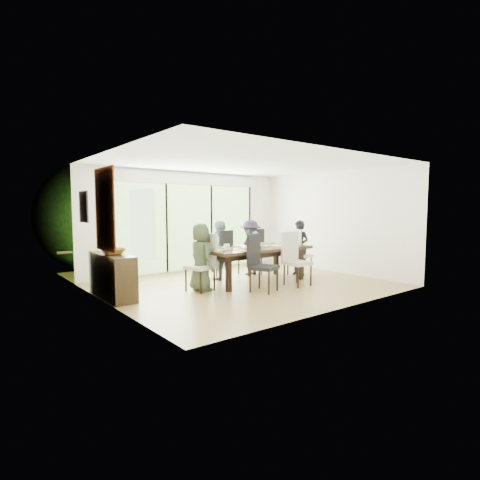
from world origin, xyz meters
TOP-DOWN VIEW (x-y plane):
  - floor at (0.00, 0.00)m, footprint 6.00×5.00m
  - ceiling at (0.00, 0.00)m, footprint 6.00×5.00m
  - wall_back at (0.00, 2.51)m, footprint 6.00×0.02m
  - wall_front at (0.00, -2.51)m, footprint 6.00×0.02m
  - wall_left at (-3.01, 0.00)m, footprint 0.02×5.00m
  - wall_right at (3.01, 0.00)m, footprint 0.02×5.00m
  - glass_doors at (0.00, 2.47)m, footprint 4.20×0.02m
  - blinds_header at (0.00, 2.46)m, footprint 4.40×0.06m
  - mullion_a at (-2.10, 2.46)m, footprint 0.05×0.04m
  - mullion_b at (-0.70, 2.46)m, footprint 0.05×0.04m
  - mullion_c at (0.70, 2.46)m, footprint 0.05×0.04m
  - mullion_d at (2.10, 2.46)m, footprint 0.05×0.04m
  - side_window at (-2.97, -1.20)m, footprint 0.02×0.90m
  - deck at (0.00, 3.40)m, footprint 6.00×1.80m
  - rail_top at (0.00, 4.20)m, footprint 6.00×0.08m
  - foliage_left at (-1.80, 5.20)m, footprint 3.20×3.20m
  - foliage_mid at (0.40, 5.80)m, footprint 4.00×4.00m
  - foliage_right at (2.20, 5.00)m, footprint 2.80×2.80m
  - foliage_far at (-0.60, 6.50)m, footprint 3.60×3.60m
  - table_top at (0.38, 0.16)m, footprint 2.62×1.20m
  - table_apron at (0.38, 0.16)m, footprint 2.41×0.98m
  - table_leg_fl at (-0.70, -0.27)m, footprint 0.10×0.10m
  - table_leg_fr at (1.46, -0.27)m, footprint 0.10×0.10m
  - table_leg_bl at (-0.70, 0.59)m, footprint 0.10×0.10m
  - table_leg_br at (1.46, 0.59)m, footprint 0.10×0.10m
  - chair_left_end at (-1.12, 0.16)m, footprint 0.61×0.61m
  - chair_right_end at (1.88, 0.16)m, footprint 0.51×0.51m
  - chair_far_left at (-0.07, 1.01)m, footprint 0.63×0.63m
  - chair_far_right at (0.93, 1.01)m, footprint 0.51×0.51m
  - chair_near_left at (-0.12, -0.71)m, footprint 0.66×0.66m
  - chair_near_right at (0.88, -0.71)m, footprint 0.51×0.51m
  - person_left_end at (-1.10, 0.16)m, footprint 0.43×0.67m
  - person_right_end at (1.86, 0.16)m, footprint 0.53×0.72m
  - person_far_left at (-0.07, 0.99)m, footprint 0.69×0.47m
  - person_far_right at (0.93, 0.99)m, footprint 0.67×0.44m
  - placemat_left at (-0.57, 0.16)m, footprint 0.48×0.35m
  - placemat_right at (1.33, 0.16)m, footprint 0.48×0.35m
  - placemat_far_l at (-0.07, 0.56)m, footprint 0.48×0.35m
  - placemat_far_r at (0.93, 0.56)m, footprint 0.48×0.35m
  - placemat_paper at (-0.17, -0.14)m, footprint 0.48×0.35m
  - tablet_far_l at (0.03, 0.51)m, footprint 0.28×0.20m
  - tablet_far_r at (0.88, 0.51)m, footprint 0.26×0.19m
  - papers at (1.08, 0.11)m, footprint 0.33×0.24m
  - platter_base at (-0.17, -0.14)m, footprint 0.28×0.28m
  - platter_snacks at (-0.17, -0.14)m, footprint 0.22×0.22m
  - vase at (0.43, 0.21)m, footprint 0.09×0.09m
  - hyacinth_stems at (0.43, 0.21)m, footprint 0.04×0.04m
  - hyacinth_blooms at (0.43, 0.21)m, footprint 0.12×0.12m
  - laptop at (-0.47, 0.06)m, footprint 0.43×0.38m
  - cup_a at (-0.32, 0.31)m, footprint 0.19×0.19m
  - cup_b at (0.53, 0.06)m, footprint 0.15×0.15m
  - cup_c at (1.18, 0.26)m, footprint 0.16×0.16m
  - book at (0.63, 0.21)m, footprint 0.20×0.26m
  - sideboard at (-2.76, 0.72)m, footprint 0.43×1.51m
  - bowl at (-2.76, 0.62)m, footprint 0.45×0.45m
  - candlestick_base at (-2.76, 1.07)m, footprint 0.09×0.09m
  - candlestick_shaft at (-2.76, 1.07)m, footprint 0.02×0.02m
  - candlestick_pan at (-2.76, 1.07)m, footprint 0.09×0.09m
  - candle at (-2.76, 1.07)m, footprint 0.03×0.03m
  - tapestry at (-2.97, 0.40)m, footprint 0.02×1.00m
  - art_frame at (-2.97, 1.70)m, footprint 0.03×0.55m
  - art_canvas at (-2.95, 1.70)m, footprint 0.01×0.45m

SIDE VIEW (x-z plane):
  - deck at x=0.00m, z-range -0.10..0.00m
  - floor at x=0.00m, z-range -0.01..0.00m
  - table_leg_fl at x=-0.70m, z-range 0.00..0.75m
  - table_leg_fr at x=1.46m, z-range 0.00..0.75m
  - table_leg_bl at x=-0.70m, z-range 0.00..0.75m
  - table_leg_br at x=1.46m, z-range 0.00..0.75m
  - sideboard at x=-2.76m, z-range 0.00..0.85m
  - rail_top at x=0.00m, z-range 0.52..0.58m
  - chair_left_end at x=-1.12m, z-range 0.00..1.20m
  - chair_right_end at x=1.88m, z-range 0.00..1.20m
  - chair_far_left at x=-0.07m, z-range 0.00..1.20m
  - chair_far_right at x=0.93m, z-range 0.00..1.20m
  - chair_near_left at x=-0.12m, z-range 0.00..1.20m
  - chair_near_right at x=0.88m, z-range 0.00..1.20m
  - table_apron at x=0.38m, z-range 0.63..0.74m
  - person_left_end at x=-1.10m, z-range 0.00..1.41m
  - person_right_end at x=1.86m, z-range 0.00..1.41m
  - person_far_left at x=-0.07m, z-range 0.00..1.41m
  - person_far_right at x=0.93m, z-range 0.00..1.41m
  - table_top at x=0.38m, z-range 0.75..0.82m
  - papers at x=1.08m, z-range 0.82..0.82m
  - placemat_left at x=-0.57m, z-range 0.82..0.83m
  - placemat_right at x=1.33m, z-range 0.82..0.83m
  - placemat_far_l at x=-0.07m, z-range 0.82..0.83m
  - placemat_far_r at x=0.93m, z-range 0.82..0.83m
  - placemat_paper at x=-0.17m, z-range 0.82..0.83m
  - book at x=0.63m, z-range 0.82..0.84m
  - tablet_far_r at x=0.88m, z-range 0.83..0.84m
  - tablet_far_l at x=0.03m, z-range 0.83..0.84m
  - laptop at x=-0.47m, z-range 0.82..0.85m
  - platter_base at x=-0.17m, z-range 0.83..0.85m
  - platter_snacks at x=-0.17m, z-range 0.85..0.87m
  - candlestick_base at x=-2.76m, z-range 0.85..0.89m
  - cup_b at x=0.53m, z-range 0.82..0.92m
  - cup_a at x=-0.32m, z-range 0.82..0.93m
  - cup_c at x=1.18m, z-range 0.82..0.93m
  - vase at x=0.43m, z-range 0.82..0.95m
  - bowl at x=-2.76m, z-range 0.85..0.96m
  - hyacinth_stems at x=0.43m, z-range 0.93..1.10m
  - hyacinth_blooms at x=0.43m, z-range 1.07..1.19m
  - glass_doors at x=0.00m, z-range 0.05..2.35m
  - mullion_a at x=-2.10m, z-range 0.05..2.35m
  - mullion_b at x=-0.70m, z-range 0.05..2.35m
  - mullion_c at x=0.70m, z-range 0.05..2.35m
  - mullion_d at x=2.10m, z-range 0.05..2.35m
  - foliage_right at x=2.20m, z-range -0.14..2.66m
  - wall_back at x=0.00m, z-range 0.00..2.70m
  - wall_front at x=0.00m, z-range 0.00..2.70m
  - wall_left at x=-3.01m, z-range 0.00..2.70m
  - wall_right at x=3.01m, z-range 0.00..2.70m
  - foliage_left at x=-1.80m, z-range -0.16..3.04m
  - candlestick_shaft at x=-2.76m, z-range 0.87..2.06m
  - side_window at x=-2.97m, z-range 1.00..2.00m
  - foliage_far at x=-0.60m, z-range -0.18..3.42m
  - tapestry at x=-2.97m, z-range 0.95..2.45m
  - art_frame at x=-2.97m, z-range 1.42..2.08m
  - art_canvas at x=-2.95m, z-range 1.48..2.02m
  - foliage_mid at x=0.40m, z-range -0.20..3.80m
  - candlestick_pan at x=-2.76m, z-range 2.04..2.07m
  - candle at x=-2.76m, z-range 2.06..2.16m
  - blinds_header at x=0.00m, z-range 2.36..2.64m
  - ceiling at x=0.00m, z-range 2.70..2.71m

